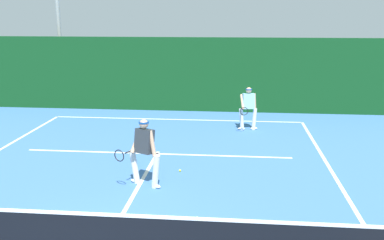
% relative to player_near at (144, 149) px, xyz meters
% --- Properties ---
extents(court_line_baseline_far, '(9.88, 0.10, 0.01)m').
position_rel_player_near_xyz_m(court_line_baseline_far, '(-0.15, 6.90, -0.92)').
color(court_line_baseline_far, white).
rests_on(court_line_baseline_far, ground_plane).
extents(court_line_service, '(8.06, 0.10, 0.01)m').
position_rel_player_near_xyz_m(court_line_service, '(-0.15, 2.48, -0.92)').
color(court_line_service, white).
rests_on(court_line_service, ground_plane).
extents(court_line_centre, '(0.10, 6.40, 0.01)m').
position_rel_player_near_xyz_m(court_line_centre, '(-0.15, -0.51, -0.92)').
color(court_line_centre, white).
rests_on(court_line_centre, ground_plane).
extents(player_near, '(1.09, 0.81, 1.68)m').
position_rel_player_near_xyz_m(player_near, '(0.00, 0.00, 0.00)').
color(player_near, silver).
rests_on(player_near, ground_plane).
extents(player_far, '(0.73, 0.87, 1.57)m').
position_rel_player_near_xyz_m(player_far, '(2.65, 5.59, -0.07)').
color(player_far, silver).
rests_on(player_far, ground_plane).
extents(tennis_ball, '(0.07, 0.07, 0.07)m').
position_rel_player_near_xyz_m(tennis_ball, '(0.74, 1.03, -0.89)').
color(tennis_ball, '#D1E033').
rests_on(tennis_ball, ground_plane).
extents(tennis_ball_extra, '(0.07, 0.07, 0.07)m').
position_rel_player_near_xyz_m(tennis_ball_extra, '(1.44, -1.71, -0.89)').
color(tennis_ball_extra, '#D1E033').
rests_on(tennis_ball_extra, ground_plane).
extents(back_fence_windscreen, '(22.56, 0.12, 3.16)m').
position_rel_player_near_xyz_m(back_fence_windscreen, '(-0.15, 8.56, 0.65)').
color(back_fence_windscreen, '#0F4019').
rests_on(back_fence_windscreen, ground_plane).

